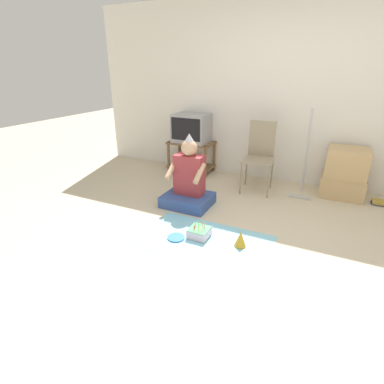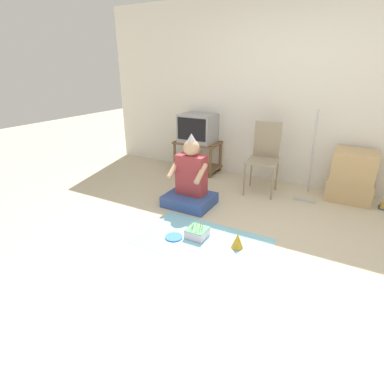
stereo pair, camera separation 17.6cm
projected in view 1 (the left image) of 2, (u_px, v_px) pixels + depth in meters
ground_plane at (243, 251)px, 2.85m from camera, size 16.00×16.00×0.00m
wall_back at (295, 94)px, 4.16m from camera, size 6.40×0.06×2.55m
tv_stand at (191, 154)px, 4.92m from camera, size 0.71×0.44×0.50m
tv at (191, 128)px, 4.75m from camera, size 0.55×0.43×0.44m
folding_chair at (260, 152)px, 4.11m from camera, size 0.45×0.47×0.95m
cardboard_box_stack at (345, 173)px, 3.96m from camera, size 0.54×0.47×0.65m
dust_mop at (303, 172)px, 3.95m from camera, size 0.28×0.34×1.17m
book_pile at (379, 202)px, 3.81m from camera, size 0.17×0.15×0.05m
person_seated at (188, 184)px, 3.72m from camera, size 0.58×0.49×0.90m
party_cloth at (205, 241)px, 3.02m from camera, size 1.30×0.79×0.01m
birthday_cake at (199, 232)px, 3.08m from camera, size 0.20×0.20×0.15m
party_hat_blue at (240, 239)px, 2.90m from camera, size 0.12×0.12×0.15m
paper_plate at (176, 237)px, 3.06m from camera, size 0.18×0.18×0.01m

